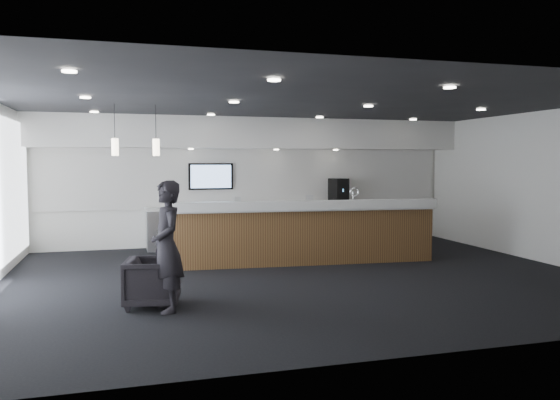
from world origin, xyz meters
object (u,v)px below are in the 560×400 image
object	(u,v)px
coffee_machine	(339,191)
lounge_guest	(167,246)
service_counter	(303,234)
armchair	(153,282)

from	to	relation	value
coffee_machine	lounge_guest	xyz separation A→B (m)	(-4.57, -5.27, -0.39)
service_counter	coffee_machine	distance (m)	3.05
coffee_machine	armchair	distance (m)	6.92
service_counter	lounge_guest	distance (m)	4.03
armchair	lounge_guest	bearing A→B (deg)	-140.65
service_counter	armchair	distance (m)	3.95
service_counter	lounge_guest	world-z (taller)	lounge_guest
service_counter	armchair	xyz separation A→B (m)	(-3.02, -2.54, -0.24)
lounge_guest	coffee_machine	bearing A→B (deg)	129.56
coffee_machine	armchair	xyz separation A→B (m)	(-4.74, -4.96, -0.93)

